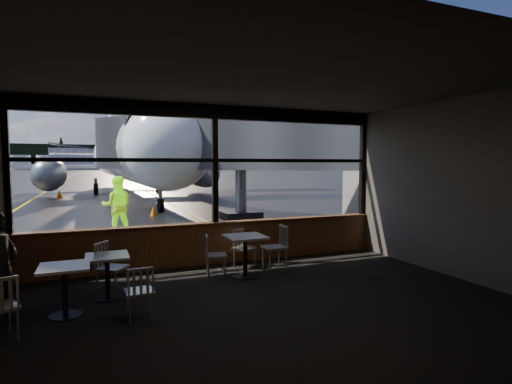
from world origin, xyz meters
TOP-DOWN VIEW (x-y plane):
  - ground_plane at (0.00, 120.00)m, footprint 520.00×520.00m
  - carpet_floor at (0.00, -3.00)m, footprint 8.00×6.00m
  - ceiling at (0.00, -3.00)m, footprint 8.00×6.00m
  - wall_right at (4.00, -3.00)m, footprint 0.04×6.00m
  - wall_back at (0.00, -6.00)m, footprint 8.00×0.04m
  - window_sill at (0.00, 0.00)m, footprint 8.00×0.28m
  - window_header at (0.00, 0.00)m, footprint 8.00×0.18m
  - mullion_left at (-3.95, 0.00)m, footprint 0.12×0.12m
  - mullion_centre at (0.00, 0.00)m, footprint 0.12×0.12m
  - mullion_right at (3.95, 0.00)m, footprint 0.12×0.12m
  - window_transom at (0.00, 0.00)m, footprint 8.00×0.10m
  - airliner at (0.04, 22.13)m, footprint 30.76×36.51m
  - jet_bridge at (3.60, 5.50)m, footprint 9.14×11.17m
  - cafe_table_near at (0.22, -1.29)m, footprint 0.75×0.75m
  - cafe_table_mid at (-2.32, -1.61)m, footprint 0.67×0.67m
  - cafe_table_left at (-2.92, -2.18)m, footprint 0.68×0.68m
  - chair_near_e at (0.97, -1.03)m, footprint 0.53×0.53m
  - chair_near_w at (-0.30, -1.04)m, footprint 0.55×0.55m
  - chair_near_n at (0.48, -0.56)m, footprint 0.61×0.61m
  - chair_mid_s at (-1.93, -2.69)m, footprint 0.45×0.45m
  - chair_mid_w at (-2.24, -1.39)m, footprint 0.68×0.68m
  - passenger at (-3.70, -2.18)m, footprint 0.59×0.68m
  - ground_crew at (-1.82, 4.54)m, footprint 0.94×0.76m
  - cone_nose at (-0.11, 8.89)m, footprint 0.31×0.31m
  - cone_wing at (-4.49, 20.23)m, footprint 0.40×0.40m
  - terminal_annex at (10.00, 2.50)m, footprint 5.00×7.00m
  - hangar_mid at (0.00, 185.00)m, footprint 38.00×15.00m
  - hangar_right at (60.00, 178.00)m, footprint 50.00×20.00m
  - fuel_tank_a at (-30.00, 182.00)m, footprint 8.00×8.00m
  - fuel_tank_b at (-20.00, 182.00)m, footprint 8.00×8.00m
  - fuel_tank_c at (-10.00, 182.00)m, footprint 8.00×8.00m
  - treeline at (0.00, 210.00)m, footprint 360.00×3.00m

SIDE VIEW (x-z plane):
  - ground_plane at x=0.00m, z-range 0.00..0.00m
  - carpet_floor at x=0.00m, z-range 0.01..0.01m
  - cone_nose at x=-0.11m, z-range 0.00..0.43m
  - cone_wing at x=-4.49m, z-range 0.00..0.55m
  - cafe_table_mid at x=-2.32m, z-range 0.00..0.73m
  - cafe_table_left at x=-2.92m, z-range 0.00..0.75m
  - chair_mid_s at x=-1.93m, z-range 0.00..0.80m
  - chair_near_n at x=0.48m, z-range 0.00..0.82m
  - cafe_table_near at x=0.22m, z-range 0.00..0.82m
  - chair_near_w at x=-0.30m, z-range 0.00..0.84m
  - window_sill at x=0.00m, z-range 0.00..0.90m
  - chair_mid_w at x=-2.24m, z-range 0.00..0.90m
  - chair_near_e at x=0.97m, z-range 0.00..0.95m
  - passenger at x=-3.70m, z-range 0.00..1.56m
  - ground_crew at x=-1.82m, z-range 0.00..1.85m
  - wall_right at x=4.00m, z-range 0.00..3.50m
  - wall_back at x=0.00m, z-range 0.00..3.50m
  - mullion_left at x=-3.95m, z-range 0.90..3.50m
  - mullion_centre at x=0.00m, z-range 0.90..3.50m
  - mullion_right at x=3.95m, z-range 0.90..3.50m
  - window_transom at x=0.00m, z-range 2.26..2.34m
  - jet_bridge at x=3.60m, z-range 0.00..4.87m
  - terminal_annex at x=10.00m, z-range 0.00..6.00m
  - fuel_tank_a at x=-30.00m, z-range 0.00..6.00m
  - fuel_tank_b at x=-20.00m, z-range 0.00..6.00m
  - fuel_tank_c at x=-10.00m, z-range 0.00..6.00m
  - window_header at x=0.00m, z-range 3.20..3.50m
  - ceiling at x=0.00m, z-range 3.48..3.52m
  - hangar_mid at x=0.00m, z-range 0.00..10.00m
  - airliner at x=0.04m, z-range 0.00..10.88m
  - hangar_right at x=60.00m, z-range 0.00..12.00m
  - treeline at x=0.00m, z-range 0.00..12.00m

